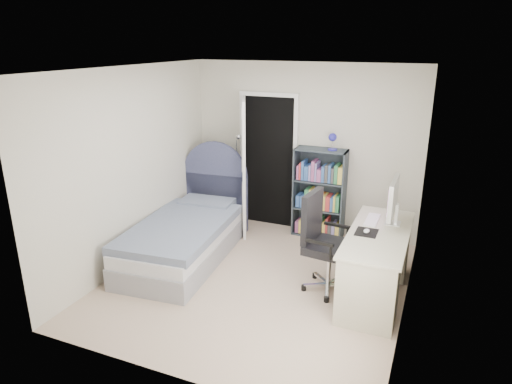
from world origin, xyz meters
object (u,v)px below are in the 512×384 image
at_px(nightstand, 215,199).
at_px(floor_lamp, 238,188).
at_px(desk, 377,261).
at_px(bookcase, 320,197).
at_px(office_chair, 323,237).
at_px(bed, 188,234).

relative_size(nightstand, floor_lamp, 0.43).
height_order(nightstand, desk, desk).
height_order(bookcase, office_chair, bookcase).
bearing_deg(bookcase, office_chair, -73.80).
height_order(bookcase, desk, bookcase).
bearing_deg(floor_lamp, bookcase, 1.58).
distance_m(bookcase, office_chair, 1.53).
xyz_separation_m(floor_lamp, desk, (2.34, -1.35, -0.16)).
distance_m(bed, bookcase, 1.99).
height_order(floor_lamp, desk, floor_lamp).
bearing_deg(bookcase, nightstand, -173.27).
relative_size(nightstand, office_chair, 0.53).
bearing_deg(bed, nightstand, 99.17).
relative_size(nightstand, bookcase, 0.40).
bearing_deg(desk, bookcase, 126.88).
bearing_deg(bed, desk, -1.44).
relative_size(bed, nightstand, 3.70).
bearing_deg(floor_lamp, office_chair, -39.60).
xyz_separation_m(nightstand, floor_lamp, (0.33, 0.16, 0.18)).
relative_size(floor_lamp, office_chair, 1.24).
relative_size(nightstand, desk, 0.39).
xyz_separation_m(bed, desk, (2.50, -0.06, 0.12)).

